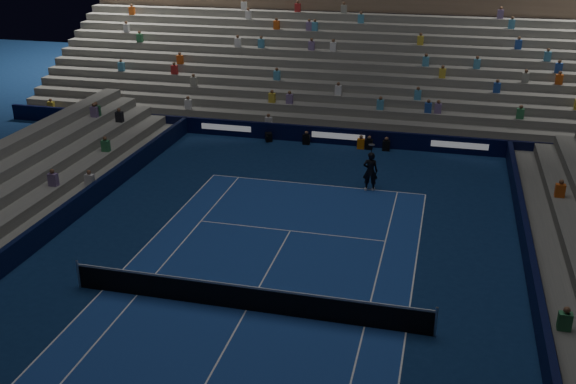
# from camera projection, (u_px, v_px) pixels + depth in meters

# --- Properties ---
(ground) EXTENTS (90.00, 90.00, 0.00)m
(ground) POSITION_uv_depth(u_px,v_px,m) (246.00, 310.00, 22.88)
(ground) COLOR #0C2149
(ground) RESTS_ON ground
(court_surface) EXTENTS (10.97, 23.77, 0.01)m
(court_surface) POSITION_uv_depth(u_px,v_px,m) (246.00, 310.00, 22.88)
(court_surface) COLOR navy
(court_surface) RESTS_ON ground
(sponsor_barrier_far) EXTENTS (44.00, 0.25, 1.00)m
(sponsor_barrier_far) POSITION_uv_depth(u_px,v_px,m) (339.00, 136.00, 39.24)
(sponsor_barrier_far) COLOR black
(sponsor_barrier_far) RESTS_ON ground
(sponsor_barrier_east) EXTENTS (0.25, 37.00, 1.00)m
(sponsor_barrier_east) POSITION_uv_depth(u_px,v_px,m) (544.00, 338.00, 20.54)
(sponsor_barrier_east) COLOR black
(sponsor_barrier_east) RESTS_ON ground
(sponsor_barrier_west) EXTENTS (0.25, 37.00, 1.00)m
(sponsor_barrier_west) POSITION_uv_depth(u_px,v_px,m) (0.00, 265.00, 24.84)
(sponsor_barrier_west) COLOR black
(sponsor_barrier_west) RESTS_ON ground
(grandstand_main) EXTENTS (44.00, 15.20, 11.20)m
(grandstand_main) POSITION_uv_depth(u_px,v_px,m) (363.00, 57.00, 46.53)
(grandstand_main) COLOR slate
(grandstand_main) RESTS_ON ground
(tennis_net) EXTENTS (12.90, 0.10, 1.10)m
(tennis_net) POSITION_uv_depth(u_px,v_px,m) (246.00, 298.00, 22.69)
(tennis_net) COLOR #B2B2B7
(tennis_net) RESTS_ON ground
(tennis_player) EXTENTS (0.75, 0.51, 2.00)m
(tennis_player) POSITION_uv_depth(u_px,v_px,m) (370.00, 171.00, 32.49)
(tennis_player) COLOR black
(tennis_player) RESTS_ON ground
(broadcast_camera) EXTENTS (0.55, 0.90, 0.51)m
(broadcast_camera) POSITION_uv_depth(u_px,v_px,m) (269.00, 137.00, 39.81)
(broadcast_camera) COLOR black
(broadcast_camera) RESTS_ON ground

